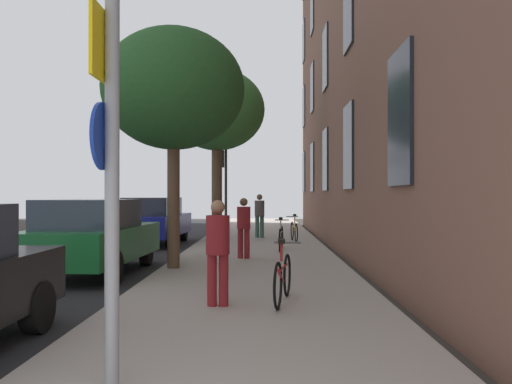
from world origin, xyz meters
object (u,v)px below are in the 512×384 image
at_px(bicycle_0, 283,277).
at_px(tree_near, 174,90).
at_px(tree_far, 217,111).
at_px(pedestrian_1, 244,224).
at_px(traffic_light, 224,174).
at_px(pedestrian_2, 260,213).
at_px(car_1, 92,236).
at_px(bicycle_1, 281,237).
at_px(bicycle_2, 294,231).
at_px(sign_post, 109,150).
at_px(car_2, 154,220).
at_px(pedestrian_0, 218,245).

bearing_deg(bicycle_0, tree_near, 121.98).
bearing_deg(tree_far, pedestrian_1, -78.96).
height_order(traffic_light, pedestrian_1, traffic_light).
bearing_deg(bicycle_0, pedestrian_2, 92.27).
relative_size(tree_near, car_1, 1.22).
relative_size(bicycle_1, bicycle_2, 0.98).
bearing_deg(sign_post, pedestrian_1, 85.19).
height_order(bicycle_1, pedestrian_2, pedestrian_2).
xyz_separation_m(bicycle_2, pedestrian_1, (-1.54, -4.71, 0.50)).
relative_size(bicycle_1, pedestrian_1, 1.12).
height_order(tree_far, car_2, tree_far).
distance_m(sign_post, bicycle_2, 13.89).
relative_size(tree_near, bicycle_0, 3.24).
relative_size(traffic_light, car_2, 0.86).
bearing_deg(pedestrian_0, tree_far, 95.34).
height_order(pedestrian_1, car_1, pedestrian_1).
bearing_deg(pedestrian_1, tree_near, -130.49).
height_order(bicycle_0, pedestrian_2, pedestrian_2).
bearing_deg(pedestrian_0, sign_post, -100.49).
distance_m(bicycle_0, pedestrian_2, 11.80).
relative_size(bicycle_2, pedestrian_2, 1.07).
xyz_separation_m(bicycle_1, car_2, (-4.32, 2.96, 0.35)).
bearing_deg(tree_far, bicycle_0, -80.10).
distance_m(tree_near, bicycle_1, 5.62).
distance_m(traffic_light, pedestrian_0, 17.01).
xyz_separation_m(tree_near, tree_far, (0.19, 8.37, 0.89)).
height_order(tree_far, pedestrian_2, tree_far).
xyz_separation_m(sign_post, pedestrian_1, (0.75, 8.90, -1.11)).
xyz_separation_m(traffic_light, tree_far, (0.10, -4.59, 2.26)).
xyz_separation_m(bicycle_2, car_2, (-4.86, 0.11, 0.35)).
relative_size(pedestrian_1, pedestrian_2, 0.94).
relative_size(traffic_light, pedestrian_2, 2.30).
bearing_deg(pedestrian_0, pedestrian_1, 88.52).
relative_size(pedestrian_0, car_1, 0.35).
bearing_deg(tree_near, pedestrian_0, -71.16).
bearing_deg(pedestrian_1, car_1, -148.52).
distance_m(pedestrian_1, car_2, 5.85).
height_order(tree_far, bicycle_1, tree_far).
xyz_separation_m(tree_near, bicycle_0, (2.28, -3.66, -3.55)).
relative_size(tree_far, bicycle_2, 3.68).
bearing_deg(pedestrian_2, car_2, -156.86).
distance_m(bicycle_0, car_2, 11.02).
bearing_deg(pedestrian_1, car_2, 124.58).
xyz_separation_m(sign_post, tree_near, (-0.73, 7.17, 1.95)).
relative_size(traffic_light, bicycle_0, 2.29).
bearing_deg(bicycle_0, traffic_light, 97.54).
bearing_deg(bicycle_1, pedestrian_0, -98.72).
distance_m(bicycle_2, car_2, 4.88).
relative_size(tree_far, pedestrian_2, 3.94).
distance_m(bicycle_0, bicycle_2, 10.13).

